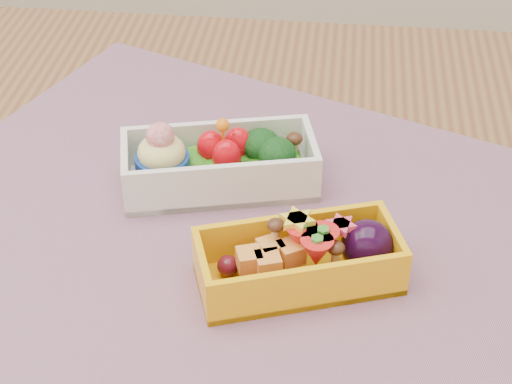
# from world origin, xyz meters

# --- Properties ---
(table) EXTENTS (1.20, 0.80, 0.75)m
(table) POSITION_xyz_m (0.00, 0.00, 0.65)
(table) COLOR brown
(table) RESTS_ON ground
(placemat) EXTENTS (0.69, 0.61, 0.00)m
(placemat) POSITION_xyz_m (0.02, 0.01, 0.75)
(placemat) COLOR gray
(placemat) RESTS_ON table
(bento_white) EXTENTS (0.17, 0.11, 0.07)m
(bento_white) POSITION_xyz_m (-0.01, 0.07, 0.78)
(bento_white) COLOR white
(bento_white) RESTS_ON placemat
(bento_yellow) EXTENTS (0.16, 0.11, 0.05)m
(bento_yellow) POSITION_xyz_m (0.06, -0.04, 0.77)
(bento_yellow) COLOR #F9B00C
(bento_yellow) RESTS_ON placemat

